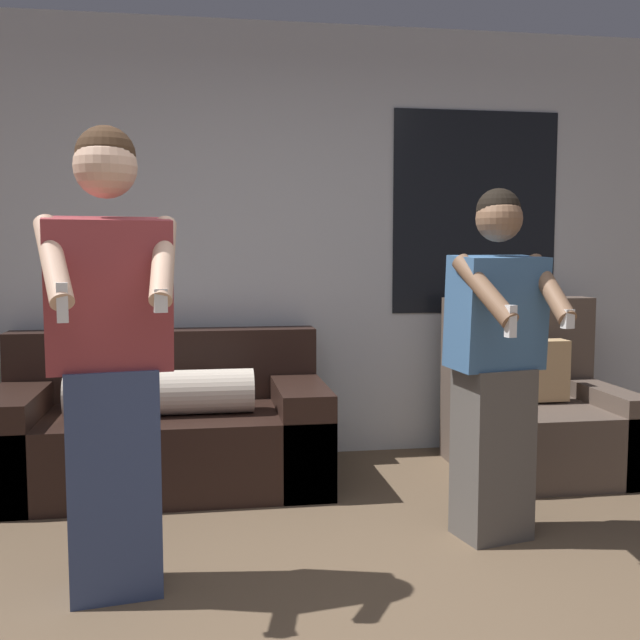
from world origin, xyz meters
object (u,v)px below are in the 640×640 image
Objects in this scene: armchair at (536,417)px; couch at (163,430)px; person_left at (110,362)px; person_right at (496,365)px.

couch is at bearing 177.82° from armchair.
person_left is (-0.12, -1.37, 0.59)m from couch.
armchair is 1.27m from person_right.
person_left is 1.11× the size of person_right.
couch is 1.50m from person_left.
person_left is at bearing -94.84° from couch.
person_right is (-0.66, -0.98, 0.48)m from armchair.
person_right reaches higher than armchair.
person_left reaches higher than person_right.
person_right is (1.52, -1.06, 0.50)m from couch.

